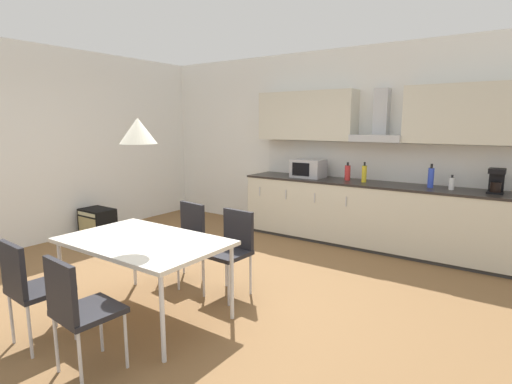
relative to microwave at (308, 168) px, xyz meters
The scene contains 19 objects.
ground_plane 2.80m from the microwave, 88.50° to the right, with size 9.24×8.73×0.02m, color brown.
wall_back 0.53m from the microwave, 79.84° to the left, with size 7.39×0.10×2.86m, color white.
wall_left 4.02m from the microwave, 139.86° to the right, with size 0.10×6.99×2.86m, color white.
kitchen_counter 1.18m from the microwave, ahead, with size 3.89×0.68×0.93m.
backsplash_tile 1.07m from the microwave, 17.36° to the left, with size 3.87×0.02×0.55m, color silver.
upper_wall_cabinets 1.30m from the microwave, ahead, with size 3.87×0.40×0.74m.
microwave is the anchor object (origin of this frame).
coffee_maker 2.51m from the microwave, ahead, with size 0.18×0.19×0.30m.
bottle_white 2.03m from the microwave, ahead, with size 0.07×0.07×0.19m.
bottle_blue 1.77m from the microwave, ahead, with size 0.07×0.07×0.31m.
bottle_red 0.62m from the microwave, ahead, with size 0.08×0.08×0.26m.
bottle_yellow 0.89m from the microwave, ahead, with size 0.07×0.07×0.29m.
dining_table 3.27m from the microwave, 89.08° to the right, with size 1.48×0.94×0.73m.
chair_near_left 4.14m from the microwave, 93.99° to the right, with size 0.42×0.42×0.87m.
chair_far_left 2.47m from the microwave, 96.46° to the right, with size 0.44×0.44×0.87m.
chair_near_right 4.15m from the microwave, 84.72° to the right, with size 0.43×0.43×0.87m.
chair_far_right 2.49m from the microwave, 80.79° to the right, with size 0.42×0.42×0.87m.
guitar_amp 3.40m from the microwave, 143.98° to the right, with size 0.52×0.37×0.44m.
pendant_lamp 3.31m from the microwave, 89.08° to the right, with size 0.32×0.32×0.22m, color silver.
Camera 1 is at (2.78, -2.91, 1.76)m, focal length 28.00 mm.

